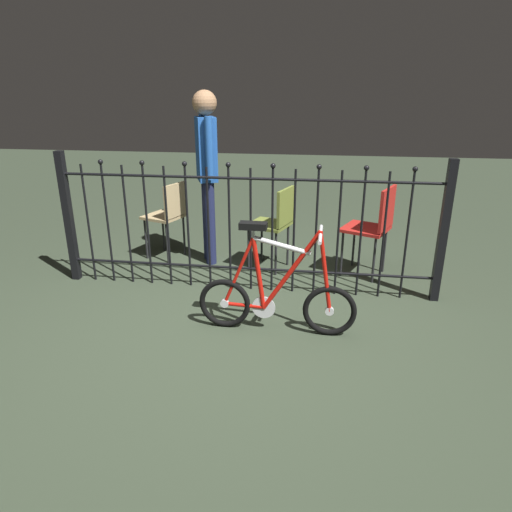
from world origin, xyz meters
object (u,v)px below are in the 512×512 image
Objects in this scene: chair_tan at (169,212)px; chair_olive at (276,220)px; bicycle at (276,296)px; person_visitor at (207,162)px; chair_red at (374,223)px.

chair_tan is 1.18m from chair_olive.
person_visitor is (-0.86, 1.41, 0.77)m from bicycle.
person_visitor reaches higher than chair_tan.
bicycle is at bearing -123.76° from chair_red.
bicycle is 0.69× the size of person_visitor.
bicycle is 1.51m from chair_red.
chair_tan is 0.71m from person_visitor.
person_visitor is (0.45, -0.03, 0.55)m from chair_tan.
person_visitor reaches higher than chair_olive.
chair_red is 1.06× the size of chair_olive.
chair_tan is at bearing 172.12° from chair_olive.
chair_red is at bearing 56.24° from bicycle.
person_visitor is at bearing -4.20° from chair_tan.
chair_tan is at bearing 132.14° from bicycle.
chair_red reaches higher than bicycle.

